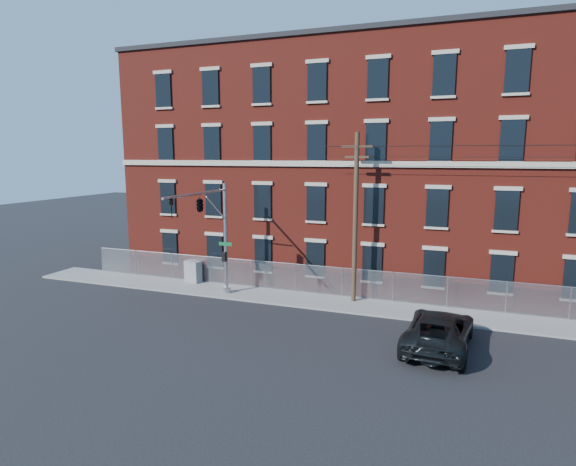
# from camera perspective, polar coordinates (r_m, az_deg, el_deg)

# --- Properties ---
(ground) EXTENTS (140.00, 140.00, 0.00)m
(ground) POSITION_cam_1_polar(r_m,az_deg,el_deg) (24.26, 0.41, -11.84)
(ground) COLOR black
(ground) RESTS_ON ground
(sidewalk) EXTENTS (65.00, 3.00, 0.12)m
(sidewalk) POSITION_cam_1_polar(r_m,az_deg,el_deg) (28.06, 28.42, -9.89)
(sidewalk) COLOR gray
(sidewalk) RESTS_ON ground
(mill_building) EXTENTS (55.30, 14.32, 16.30)m
(mill_building) POSITION_cam_1_polar(r_m,az_deg,el_deg) (35.50, 27.43, 7.35)
(mill_building) COLOR maroon
(mill_building) RESTS_ON ground
(chain_link_fence) EXTENTS (59.06, 0.06, 1.85)m
(chain_link_fence) POSITION_cam_1_polar(r_m,az_deg,el_deg) (29.00, 28.22, -7.20)
(chain_link_fence) COLOR #A5A8AD
(chain_link_fence) RESTS_ON ground
(traffic_signal_mast) EXTENTS (0.90, 6.75, 7.00)m
(traffic_signal_mast) POSITION_cam_1_polar(r_m,az_deg,el_deg) (27.33, -9.95, 2.13)
(traffic_signal_mast) COLOR #9EA0A5
(traffic_signal_mast) RESTS_ON ground
(utility_pole_near) EXTENTS (1.80, 0.28, 10.00)m
(utility_pole_near) POSITION_cam_1_polar(r_m,az_deg,el_deg) (27.68, 8.25, 2.16)
(utility_pole_near) COLOR #3E2F1F
(utility_pole_near) RESTS_ON ground
(pickup_truck) EXTENTS (3.26, 6.23, 1.67)m
(pickup_truck) POSITION_cam_1_polar(r_m,az_deg,el_deg) (23.07, 17.94, -11.24)
(pickup_truck) COLOR black
(pickup_truck) RESTS_ON ground
(utility_cabinet) EXTENTS (1.30, 0.88, 1.48)m
(utility_cabinet) POSITION_cam_1_polar(r_m,az_deg,el_deg) (33.10, -11.52, -4.62)
(utility_cabinet) COLOR gray
(utility_cabinet) RESTS_ON sidewalk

